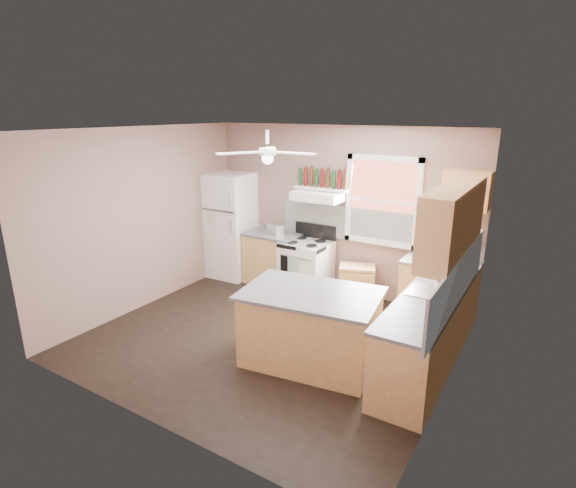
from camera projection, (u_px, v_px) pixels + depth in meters
The scene contains 32 objects.
floor at pixel (270, 338), 5.99m from camera, with size 4.50×4.50×0.00m, color black.
ceiling at pixel (267, 130), 5.21m from camera, with size 4.50×4.50×0.00m, color white.
wall_back at pixel (339, 211), 7.25m from camera, with size 4.50×0.05×2.70m, color #7F6159.
wall_right at pixel (458, 275), 4.46m from camera, with size 0.05×4.00×2.70m, color #7F6159.
wall_left at pixel (143, 219), 6.75m from camera, with size 0.05×4.00×2.70m, color #7F6159.
backsplash_back at pixel (363, 226), 7.05m from camera, with size 2.90×0.03×0.55m, color white.
backsplash_right at pixel (459, 281), 4.78m from camera, with size 0.03×2.60×0.55m, color white.
window_view at pixel (383, 201), 6.77m from camera, with size 1.00×0.02×1.20m, color brown.
window_frame at pixel (382, 201), 6.75m from camera, with size 1.16×0.07×1.36m, color white.
refrigerator at pixel (231, 225), 8.06m from camera, with size 0.79×0.77×1.86m, color white.
base_cabinet_left at pixel (273, 259), 7.79m from camera, with size 0.90×0.60×0.86m, color #A87746.
counter_left at pixel (273, 234), 7.66m from camera, with size 0.92×0.62×0.04m, color #515154.
toaster at pixel (275, 229), 7.56m from camera, with size 0.28×0.16×0.18m, color silver.
stove at pixel (306, 267), 7.40m from camera, with size 0.74×0.64×0.86m, color white.
range_hood at pixel (318, 196), 7.07m from camera, with size 0.78×0.50×0.14m, color white.
bottle_shelf at pixel (322, 188), 7.14m from camera, with size 0.90×0.26×0.03m, color white.
cart at pixel (356, 286), 7.04m from camera, with size 0.55×0.36×0.55m, color #A87746.
base_cabinet_corner at pixel (438, 293), 6.38m from camera, with size 1.00×0.60×0.86m, color #A87746.
base_cabinet_right at pixel (425, 337), 5.13m from camera, with size 0.60×2.20×0.86m, color #A87746.
counter_corner at pixel (441, 263), 6.25m from camera, with size 1.02×0.62×0.04m, color #515154.
counter_right at pixel (428, 301), 5.01m from camera, with size 0.62×2.22×0.04m, color #515154.
sink at pixel (433, 293), 5.17m from camera, with size 0.55×0.45×0.03m, color silver.
faucet at pixel (448, 290), 5.07m from camera, with size 0.03×0.03×0.14m, color silver.
upper_cabinet_right at pixel (454, 220), 4.84m from camera, with size 0.33×1.80×0.76m, color #A87746.
upper_cabinet_corner at pixel (467, 190), 5.96m from camera, with size 0.60×0.33×0.52m, color #A87746.
paper_towel at pixel (471, 238), 6.11m from camera, with size 0.12×0.12×0.26m, color white.
island at pixel (310, 329), 5.33m from camera, with size 1.50×0.95×0.86m, color #A87746.
island_top at pixel (311, 294), 5.20m from camera, with size 1.59×1.03×0.04m, color #515154.
ceiling_fan_hub at pixel (267, 152), 5.29m from camera, with size 0.20×0.20×0.08m, color white.
soap_bottle at pixel (445, 285), 5.04m from camera, with size 0.10×0.10×0.27m, color silver.
red_caddy at pixel (444, 277), 5.52m from camera, with size 0.18×0.12×0.10m, color #A70E14.
wine_bottles at pixel (323, 178), 7.09m from camera, with size 0.86×0.06×0.31m.
Camera 1 is at (3.03, -4.45, 2.93)m, focal length 28.00 mm.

